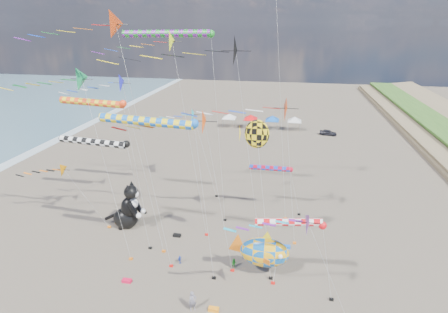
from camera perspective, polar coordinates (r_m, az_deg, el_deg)
delta_kite_0 at (r=34.79m, az=7.47°, el=7.42°), size 12.91×2.73×16.64m
delta_kite_1 at (r=27.08m, az=12.26°, el=-9.83°), size 9.79×1.96×10.72m
delta_kite_2 at (r=32.26m, az=-0.14°, el=16.67°), size 15.54×2.96×22.38m
delta_kite_3 at (r=44.72m, az=-24.85°, el=-2.58°), size 10.16×1.82×7.94m
delta_kite_4 at (r=34.03m, az=-23.87°, el=10.88°), size 11.40×2.40×19.61m
delta_kite_5 at (r=31.31m, az=-19.08°, el=19.32°), size 12.33×2.39×24.24m
delta_kite_6 at (r=46.91m, az=-6.80°, el=6.23°), size 10.52×2.06×12.58m
delta_kite_7 at (r=36.11m, az=-11.16°, el=17.58°), size 11.85×2.25×22.60m
delta_kite_9 at (r=34.41m, az=-18.56°, el=10.75°), size 9.76×1.94×18.91m
delta_kite_10 at (r=30.11m, az=-5.03°, el=5.80°), size 10.87×2.39×16.70m
windsock_0 at (r=44.09m, az=-20.25°, el=8.20°), size 9.49×0.86×14.76m
windsock_1 at (r=39.30m, az=-8.86°, el=19.09°), size 11.44×0.80×22.42m
windsock_2 at (r=30.10m, az=11.15°, el=-10.62°), size 7.22×0.68×7.90m
windsock_3 at (r=43.68m, az=7.93°, el=-1.97°), size 6.74×0.67×6.57m
windsock_4 at (r=29.84m, az=-11.87°, el=5.51°), size 9.99×0.80×15.81m
windsock_5 at (r=36.97m, az=-20.17°, el=2.13°), size 8.94×0.72×12.36m
angelfish_kite at (r=31.07m, az=5.02°, el=3.49°), size 3.74×3.02×15.21m
cat_inflatable at (r=43.17m, az=-15.63°, el=-7.61°), size 4.51×2.42×5.95m
fish_inflatable at (r=34.55m, az=6.50°, el=-15.26°), size 6.31×2.82×5.11m
person_adult at (r=32.25m, az=-5.15°, el=-22.46°), size 0.82×0.77×1.89m
child_green at (r=36.59m, az=1.65°, el=-17.04°), size 0.60×0.50×1.08m
child_blue at (r=37.46m, az=-7.23°, el=-16.34°), size 0.49×0.58×0.93m
kite_bag_0 at (r=41.64m, az=-7.69°, el=-12.63°), size 0.90×0.44×0.30m
kite_bag_1 at (r=40.05m, az=10.12°, el=-14.31°), size 0.90×0.44×0.30m
kite_bag_2 at (r=32.63m, az=-1.70°, el=-23.66°), size 0.90×0.44×0.30m
kite_bag_3 at (r=36.42m, az=-15.57°, el=-18.95°), size 0.90×0.44×0.30m
tent_row at (r=80.89m, az=6.14°, el=6.62°), size 19.20×4.20×3.80m
parked_car at (r=79.91m, az=16.64°, el=3.78°), size 3.84×2.19×1.23m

